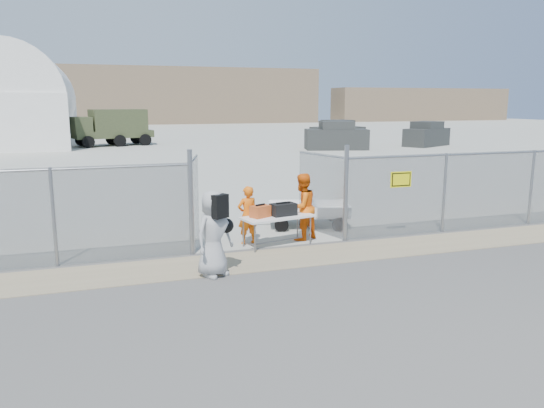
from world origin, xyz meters
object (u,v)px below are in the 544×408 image
object	(u,v)px
folding_table	(277,231)
visitor	(213,234)
security_worker_right	(302,207)
utility_trailer	(308,214)
security_worker_left	(247,215)

from	to	relation	value
folding_table	visitor	world-z (taller)	visitor
visitor	security_worker_right	bearing A→B (deg)	7.34
folding_table	visitor	xyz separation A→B (m)	(-2.01, -1.81, 0.52)
visitor	utility_trailer	xyz separation A→B (m)	(3.55, 3.51, -0.54)
security_worker_left	visitor	bearing A→B (deg)	48.65
security_worker_left	utility_trailer	size ratio (longest dim) A/B	0.50
security_worker_left	visitor	xyz separation A→B (m)	(-1.34, -2.20, 0.16)
security_worker_left	visitor	size ratio (longest dim) A/B	0.83
security_worker_left	security_worker_right	size ratio (longest dim) A/B	0.85
visitor	folding_table	bearing A→B (deg)	11.79
folding_table	security_worker_left	size ratio (longest dim) A/B	1.21
security_worker_left	security_worker_right	distance (m)	1.47
security_worker_right	utility_trailer	size ratio (longest dim) A/B	0.59
folding_table	security_worker_right	world-z (taller)	security_worker_right
visitor	utility_trailer	distance (m)	5.02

